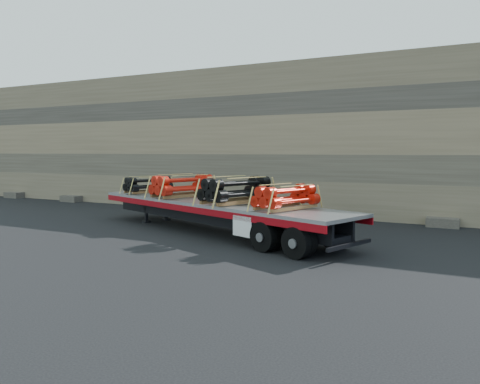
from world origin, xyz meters
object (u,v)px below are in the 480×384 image
at_px(trailer, 214,217).
at_px(bundle_rear, 286,198).
at_px(bundle_midfront, 183,186).
at_px(bundle_midrear, 237,191).
at_px(bundle_front, 148,185).

bearing_deg(trailer, bundle_rear, 0.00).
xyz_separation_m(bundle_midfront, bundle_rear, (5.01, -1.80, -0.06)).
distance_m(trailer, bundle_midrear, 1.62).
height_order(trailer, bundle_rear, bundle_rear).
bearing_deg(bundle_rear, trailer, 180.00).
bearing_deg(bundle_midfront, trailer, 0.00).
distance_m(bundle_front, bundle_rear, 7.85).
xyz_separation_m(trailer, bundle_midfront, (-1.74, 0.63, 1.00)).
bearing_deg(bundle_front, trailer, -0.00).
bearing_deg(trailer, bundle_midrear, -0.00).
bearing_deg(bundle_midfront, bundle_rear, 0.00).
xyz_separation_m(bundle_front, bundle_midfront, (2.38, -0.86, 0.08)).
bearing_deg(bundle_midfront, bundle_midrear, 0.00).
xyz_separation_m(trailer, bundle_midrear, (1.18, -0.42, 1.02)).
bearing_deg(bundle_front, bundle_rear, 0.00).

